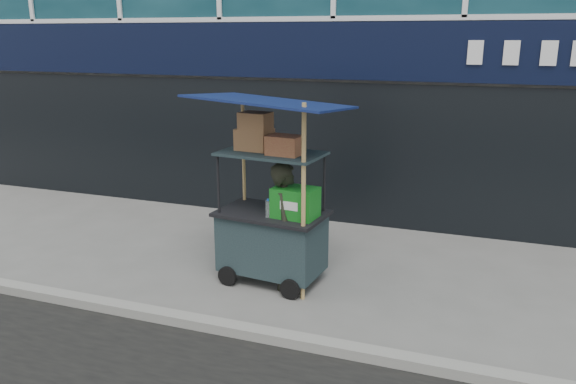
% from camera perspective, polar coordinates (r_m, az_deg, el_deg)
% --- Properties ---
extents(ground, '(80.00, 80.00, 0.00)m').
position_cam_1_polar(ground, '(6.53, -5.17, -13.28)').
color(ground, slate).
rests_on(ground, ground).
extents(curb, '(80.00, 0.18, 0.12)m').
position_cam_1_polar(curb, '(6.34, -5.95, -13.61)').
color(curb, gray).
rests_on(curb, ground).
extents(vendor_cart, '(1.95, 1.48, 2.47)m').
position_cam_1_polar(vendor_cart, '(7.24, -1.55, -2.73)').
color(vendor_cart, '#1A272C').
rests_on(vendor_cart, ground).
extents(vendor_man, '(0.50, 0.66, 1.64)m').
position_cam_1_polar(vendor_man, '(7.13, -0.20, -3.45)').
color(vendor_man, black).
rests_on(vendor_man, ground).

